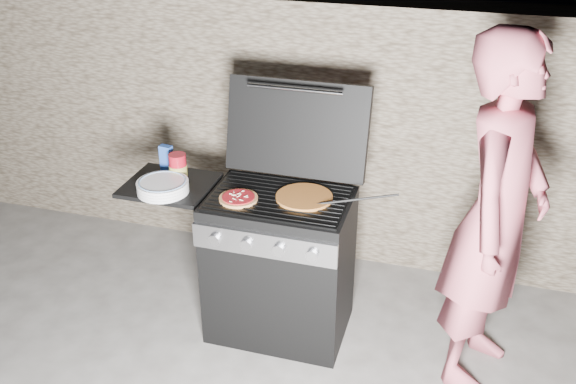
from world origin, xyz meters
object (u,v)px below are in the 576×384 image
(sauce_jar, at_px, (178,167))
(pizza_topped, at_px, (238,198))
(gas_grill, at_px, (240,258))
(person, at_px, (497,218))

(sauce_jar, bearing_deg, pizza_topped, -20.25)
(gas_grill, distance_m, sauce_jar, 0.66)
(sauce_jar, relative_size, person, 0.08)
(gas_grill, bearing_deg, person, -0.32)
(person, bearing_deg, pizza_topped, 110.26)
(gas_grill, height_order, person, person)
(gas_grill, bearing_deg, sauce_jar, 170.34)
(pizza_topped, bearing_deg, person, 3.59)
(gas_grill, xyz_separation_m, sauce_jar, (-0.39, 0.07, 0.53))
(gas_grill, relative_size, person, 0.69)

